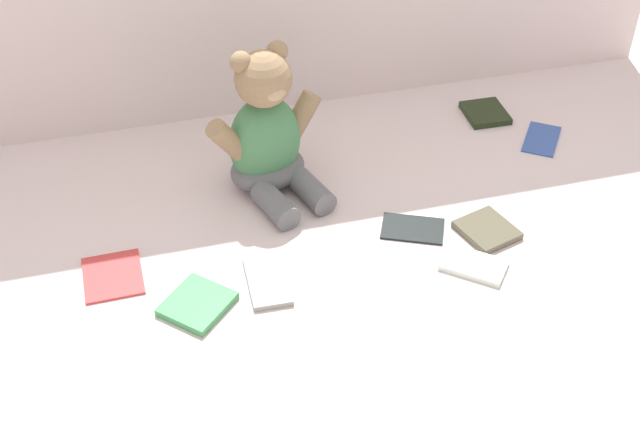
# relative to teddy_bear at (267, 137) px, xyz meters

# --- Properties ---
(ground_plane) EXTENTS (3.20, 3.20, 0.00)m
(ground_plane) POSITION_rel_teddy_bear_xyz_m (0.06, -0.14, -0.11)
(ground_plane) COLOR silver
(teddy_bear) EXTENTS (0.24, 0.24, 0.29)m
(teddy_bear) POSITION_rel_teddy_bear_xyz_m (0.00, 0.00, 0.00)
(teddy_bear) COLOR #4C8C59
(teddy_bear) RESTS_ON ground_plane
(book_case_0) EXTENTS (0.09, 0.10, 0.01)m
(book_case_0) POSITION_rel_teddy_bear_xyz_m (0.51, 0.12, -0.10)
(book_case_0) COLOR black
(book_case_0) RESTS_ON ground_plane
(book_case_1) EXTENTS (0.07, 0.13, 0.01)m
(book_case_1) POSITION_rel_teddy_bear_xyz_m (-0.06, -0.27, -0.10)
(book_case_1) COLOR #979A95
(book_case_1) RESTS_ON ground_plane
(book_case_2) EXTENTS (0.10, 0.12, 0.01)m
(book_case_2) POSITION_rel_teddy_bear_xyz_m (-0.32, -0.19, -0.10)
(book_case_2) COLOR #D03C3C
(book_case_2) RESTS_ON ground_plane
(book_case_3) EXTENTS (0.13, 0.12, 0.01)m
(book_case_3) POSITION_rel_teddy_bear_xyz_m (0.29, -0.33, -0.10)
(book_case_3) COLOR white
(book_case_3) RESTS_ON ground_plane
(book_case_4) EXTENTS (0.13, 0.11, 0.01)m
(book_case_4) POSITION_rel_teddy_bear_xyz_m (0.22, -0.21, -0.10)
(book_case_4) COLOR black
(book_case_4) RESTS_ON ground_plane
(book_case_5) EXTENTS (0.12, 0.13, 0.01)m
(book_case_5) POSITION_rel_teddy_bear_xyz_m (0.59, -0.00, -0.11)
(book_case_5) COLOR #3555A4
(book_case_5) RESTS_ON ground_plane
(book_case_6) EXTENTS (0.14, 0.14, 0.01)m
(book_case_6) POSITION_rel_teddy_bear_xyz_m (-0.19, -0.30, -0.10)
(book_case_6) COLOR #419856
(book_case_6) RESTS_ON ground_plane
(book_case_7) EXTENTS (0.11, 0.12, 0.01)m
(book_case_7) POSITION_rel_teddy_bear_xyz_m (0.35, -0.25, -0.10)
(book_case_7) COLOR brown
(book_case_7) RESTS_ON ground_plane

